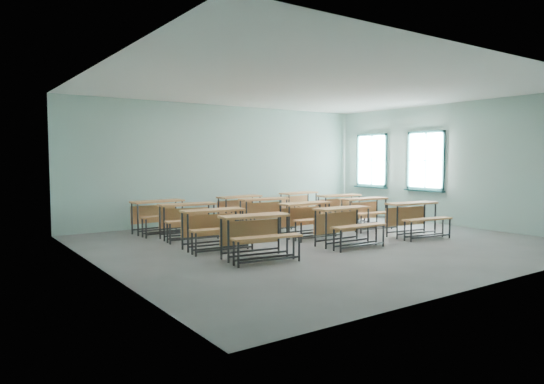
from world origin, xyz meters
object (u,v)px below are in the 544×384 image
at_px(desk_unit_r0c0, 257,230).
at_px(desk_unit_r1c1, 308,214).
at_px(desk_unit_r3c0, 160,211).
at_px(desk_unit_r0c1, 346,220).
at_px(desk_unit_r0c2, 415,214).
at_px(desk_unit_r3c2, 302,201).
at_px(desk_unit_r1c2, 367,208).
at_px(desk_unit_r1c0, 215,223).
at_px(desk_unit_r2c1, 266,209).
at_px(desk_unit_r3c1, 242,206).
at_px(desk_unit_r2c0, 189,215).
at_px(desk_unit_r2c2, 342,204).

bearing_deg(desk_unit_r0c0, desk_unit_r1c1, 38.71).
bearing_deg(desk_unit_r3c0, desk_unit_r0c0, -89.94).
relative_size(desk_unit_r0c1, desk_unit_r0c2, 0.94).
bearing_deg(desk_unit_r3c2, desk_unit_r0c0, -143.48).
bearing_deg(desk_unit_r0c1, desk_unit_r0c0, -176.90).
height_order(desk_unit_r0c1, desk_unit_r3c2, same).
xyz_separation_m(desk_unit_r1c2, desk_unit_r3c0, (-4.47, 2.29, 0.00)).
relative_size(desk_unit_r1c0, desk_unit_r2c1, 1.01).
relative_size(desk_unit_r1c0, desk_unit_r3c1, 1.00).
bearing_deg(desk_unit_r2c1, desk_unit_r1c2, -27.30).
bearing_deg(desk_unit_r2c0, desk_unit_r1c0, -88.06).
bearing_deg(desk_unit_r3c1, desk_unit_r1c2, -53.77).
bearing_deg(desk_unit_r3c0, desk_unit_r1c1, -48.12).
xyz_separation_m(desk_unit_r2c2, desk_unit_r3c2, (-0.26, 1.41, 0.00)).
distance_m(desk_unit_r2c1, desk_unit_r3c1, 0.99).
xyz_separation_m(desk_unit_r1c1, desk_unit_r2c2, (2.19, 1.27, 0.00)).
xyz_separation_m(desk_unit_r2c1, desk_unit_r2c2, (2.32, -0.21, 0.00)).
bearing_deg(desk_unit_r1c0, desk_unit_r2c1, 40.96).
height_order(desk_unit_r0c2, desk_unit_r2c1, same).
height_order(desk_unit_r2c1, desk_unit_r3c1, same).
distance_m(desk_unit_r0c2, desk_unit_r2c0, 5.01).
distance_m(desk_unit_r0c0, desk_unit_r0c2, 4.20).
height_order(desk_unit_r3c0, desk_unit_r3c1, same).
bearing_deg(desk_unit_r0c2, desk_unit_r2c0, 155.22).
height_order(desk_unit_r0c0, desk_unit_r2c0, same).
bearing_deg(desk_unit_r0c2, desk_unit_r1c1, 153.00).
relative_size(desk_unit_r0c1, desk_unit_r3c1, 0.95).
height_order(desk_unit_r0c1, desk_unit_r1c2, same).
relative_size(desk_unit_r2c0, desk_unit_r3c1, 1.00).
distance_m(desk_unit_r0c2, desk_unit_r1c2, 1.46).
bearing_deg(desk_unit_r2c0, desk_unit_r2c2, 5.99).
bearing_deg(desk_unit_r1c1, desk_unit_r1c0, -176.78).
relative_size(desk_unit_r2c1, desk_unit_r2c2, 1.00).
relative_size(desk_unit_r0c2, desk_unit_r2c2, 1.02).
relative_size(desk_unit_r1c1, desk_unit_r3c1, 0.94).
bearing_deg(desk_unit_r2c0, desk_unit_r3c1, 35.67).
height_order(desk_unit_r2c1, desk_unit_r3c0, same).
xyz_separation_m(desk_unit_r0c0, desk_unit_r1c0, (-0.17, 1.23, 0.00)).
xyz_separation_m(desk_unit_r3c0, desk_unit_r3c2, (4.44, 0.26, 0.00)).
relative_size(desk_unit_r1c2, desk_unit_r3c1, 1.00).
relative_size(desk_unit_r0c0, desk_unit_r3c0, 1.03).
relative_size(desk_unit_r1c1, desk_unit_r3c2, 0.94).
relative_size(desk_unit_r1c0, desk_unit_r3c0, 1.02).
bearing_deg(desk_unit_r0c2, desk_unit_r2c1, 134.09).
distance_m(desk_unit_r3c0, desk_unit_r3c2, 4.44).
distance_m(desk_unit_r0c0, desk_unit_r1c1, 2.59).
height_order(desk_unit_r1c0, desk_unit_r2c0, same).
bearing_deg(desk_unit_r2c0, desk_unit_r0c0, -82.24).
xyz_separation_m(desk_unit_r3c1, desk_unit_r3c2, (2.15, 0.21, 0.00)).
height_order(desk_unit_r0c2, desk_unit_r2c2, same).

